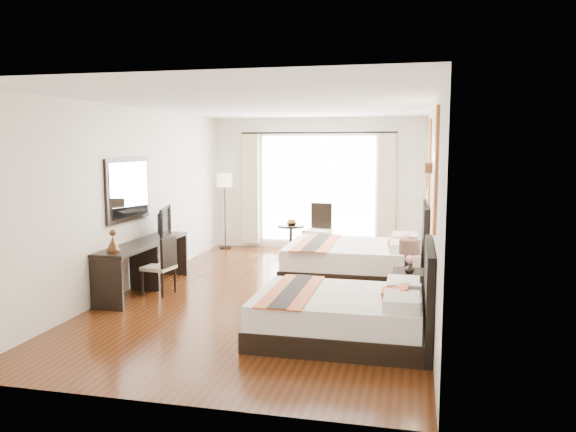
% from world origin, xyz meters
% --- Properties ---
extents(floor, '(4.50, 7.50, 0.01)m').
position_xyz_m(floor, '(0.00, 0.00, -0.01)').
color(floor, '#3B190A').
rests_on(floor, ground).
extents(ceiling, '(4.50, 7.50, 0.02)m').
position_xyz_m(ceiling, '(0.00, 0.00, 2.79)').
color(ceiling, white).
rests_on(ceiling, wall_headboard).
extents(wall_headboard, '(0.01, 7.50, 2.80)m').
position_xyz_m(wall_headboard, '(2.25, 0.00, 1.40)').
color(wall_headboard, silver).
rests_on(wall_headboard, floor).
extents(wall_desk, '(0.01, 7.50, 2.80)m').
position_xyz_m(wall_desk, '(-2.25, 0.00, 1.40)').
color(wall_desk, silver).
rests_on(wall_desk, floor).
extents(wall_window, '(4.50, 0.01, 2.80)m').
position_xyz_m(wall_window, '(0.00, 3.75, 1.40)').
color(wall_window, silver).
rests_on(wall_window, floor).
extents(wall_entry, '(4.50, 0.01, 2.80)m').
position_xyz_m(wall_entry, '(0.00, -3.75, 1.40)').
color(wall_entry, silver).
rests_on(wall_entry, floor).
extents(window_glass, '(2.40, 0.02, 2.20)m').
position_xyz_m(window_glass, '(0.00, 3.73, 1.30)').
color(window_glass, white).
rests_on(window_glass, wall_window).
extents(sheer_curtain, '(2.30, 0.02, 2.10)m').
position_xyz_m(sheer_curtain, '(0.00, 3.67, 1.30)').
color(sheer_curtain, white).
rests_on(sheer_curtain, wall_window).
extents(drape_left, '(0.35, 0.14, 2.35)m').
position_xyz_m(drape_left, '(-1.45, 3.63, 1.28)').
color(drape_left, '#BAB190').
rests_on(drape_left, floor).
extents(drape_right, '(0.35, 0.14, 2.35)m').
position_xyz_m(drape_right, '(1.45, 3.63, 1.28)').
color(drape_right, '#BAB190').
rests_on(drape_right, floor).
extents(art_panel_near, '(0.03, 0.50, 1.35)m').
position_xyz_m(art_panel_near, '(2.23, -1.75, 1.95)').
color(art_panel_near, maroon).
rests_on(art_panel_near, wall_headboard).
extents(art_panel_far, '(0.03, 0.50, 1.35)m').
position_xyz_m(art_panel_far, '(2.23, 1.15, 1.95)').
color(art_panel_far, maroon).
rests_on(art_panel_far, wall_headboard).
extents(wall_sconce, '(0.10, 0.14, 0.14)m').
position_xyz_m(wall_sconce, '(2.19, -0.31, 1.92)').
color(wall_sconce, '#402817').
rests_on(wall_sconce, wall_headboard).
extents(mirror_frame, '(0.04, 1.25, 0.95)m').
position_xyz_m(mirror_frame, '(-2.22, -0.28, 1.55)').
color(mirror_frame, black).
rests_on(mirror_frame, wall_desk).
extents(mirror_glass, '(0.01, 1.12, 0.82)m').
position_xyz_m(mirror_glass, '(-2.19, -0.28, 1.55)').
color(mirror_glass, white).
rests_on(mirror_glass, mirror_frame).
extents(bed_near, '(2.01, 1.57, 1.13)m').
position_xyz_m(bed_near, '(1.30, -1.75, 0.29)').
color(bed_near, black).
rests_on(bed_near, floor).
extents(bed_far, '(2.29, 1.78, 1.29)m').
position_xyz_m(bed_far, '(1.17, 1.15, 0.33)').
color(bed_far, black).
rests_on(bed_far, floor).
extents(nightstand, '(0.43, 0.53, 0.51)m').
position_xyz_m(nightstand, '(1.97, -0.31, 0.25)').
color(nightstand, black).
rests_on(nightstand, floor).
extents(table_lamp, '(0.27, 0.27, 0.42)m').
position_xyz_m(table_lamp, '(1.96, -0.18, 0.79)').
color(table_lamp, black).
rests_on(table_lamp, nightstand).
extents(vase, '(0.16, 0.16, 0.14)m').
position_xyz_m(vase, '(1.98, -0.45, 0.57)').
color(vase, black).
rests_on(vase, nightstand).
extents(console_desk, '(0.50, 2.20, 0.76)m').
position_xyz_m(console_desk, '(-1.99, -0.28, 0.38)').
color(console_desk, black).
rests_on(console_desk, floor).
extents(television, '(0.32, 0.82, 0.47)m').
position_xyz_m(television, '(-1.97, 0.27, 0.99)').
color(television, black).
rests_on(television, console_desk).
extents(bronze_figurine, '(0.22, 0.22, 0.28)m').
position_xyz_m(bronze_figurine, '(-1.99, -1.15, 0.89)').
color(bronze_figurine, '#402817').
rests_on(bronze_figurine, console_desk).
extents(desk_chair, '(0.46, 0.46, 0.87)m').
position_xyz_m(desk_chair, '(-1.66, -0.43, 0.27)').
color(desk_chair, beige).
rests_on(desk_chair, floor).
extents(floor_lamp, '(0.33, 0.33, 1.62)m').
position_xyz_m(floor_lamp, '(-1.98, 3.43, 1.37)').
color(floor_lamp, black).
rests_on(floor_lamp, floor).
extents(side_table, '(0.54, 0.54, 0.62)m').
position_xyz_m(side_table, '(-0.40, 2.90, 0.31)').
color(side_table, black).
rests_on(side_table, floor).
extents(fruit_bowl, '(0.29, 0.29, 0.06)m').
position_xyz_m(fruit_bowl, '(-0.38, 2.91, 0.65)').
color(fruit_bowl, '#463219').
rests_on(fruit_bowl, side_table).
extents(window_chair, '(0.58, 0.58, 1.04)m').
position_xyz_m(window_chair, '(0.12, 3.13, 0.32)').
color(window_chair, beige).
rests_on(window_chair, floor).
extents(jute_rug, '(1.54, 1.29, 0.01)m').
position_xyz_m(jute_rug, '(0.17, 2.35, 0.01)').
color(jute_rug, tan).
rests_on(jute_rug, floor).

